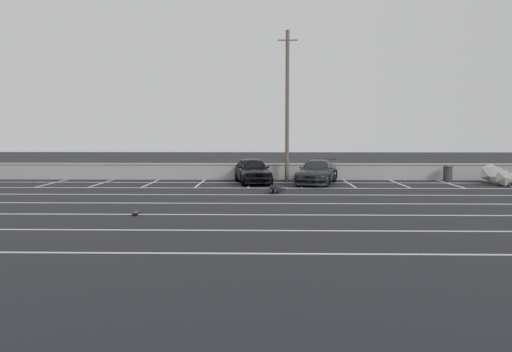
{
  "coord_description": "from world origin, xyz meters",
  "views": [
    {
      "loc": [
        -1.02,
        -18.44,
        3.07
      ],
      "look_at": [
        -1.49,
        5.26,
        1.0
      ],
      "focal_mm": 35.0,
      "sensor_mm": 36.0,
      "label": 1
    }
  ],
  "objects_px": {
    "skateboard": "(136,213)",
    "trash_bin": "(448,174)",
    "utility_pole": "(287,105)",
    "car_left": "(253,170)",
    "person": "(276,188)",
    "car_right": "(317,172)"
  },
  "relations": [
    {
      "from": "skateboard",
      "to": "trash_bin",
      "type": "bearing_deg",
      "value": 32.15
    },
    {
      "from": "car_right",
      "to": "utility_pole",
      "type": "height_order",
      "value": "utility_pole"
    },
    {
      "from": "skateboard",
      "to": "utility_pole",
      "type": "bearing_deg",
      "value": 58.05
    },
    {
      "from": "car_right",
      "to": "skateboard",
      "type": "height_order",
      "value": "car_right"
    },
    {
      "from": "car_left",
      "to": "car_right",
      "type": "distance_m",
      "value": 3.88
    },
    {
      "from": "skateboard",
      "to": "person",
      "type": "bearing_deg",
      "value": 46.39
    },
    {
      "from": "utility_pole",
      "to": "trash_bin",
      "type": "distance_m",
      "value": 11.04
    },
    {
      "from": "car_right",
      "to": "person",
      "type": "bearing_deg",
      "value": -105.51
    },
    {
      "from": "car_right",
      "to": "utility_pole",
      "type": "relative_size",
      "value": 0.52
    },
    {
      "from": "car_left",
      "to": "utility_pole",
      "type": "relative_size",
      "value": 0.49
    },
    {
      "from": "car_left",
      "to": "person",
      "type": "distance_m",
      "value": 4.65
    },
    {
      "from": "trash_bin",
      "to": "person",
      "type": "relative_size",
      "value": 0.39
    },
    {
      "from": "utility_pole",
      "to": "skateboard",
      "type": "height_order",
      "value": "utility_pole"
    },
    {
      "from": "skateboard",
      "to": "car_left",
      "type": "bearing_deg",
      "value": 63.98
    },
    {
      "from": "car_left",
      "to": "utility_pole",
      "type": "bearing_deg",
      "value": 25.0
    },
    {
      "from": "car_left",
      "to": "trash_bin",
      "type": "xyz_separation_m",
      "value": [
        12.31,
        1.56,
        -0.3
      ]
    },
    {
      "from": "person",
      "to": "skateboard",
      "type": "relative_size",
      "value": 3.29
    },
    {
      "from": "utility_pole",
      "to": "trash_bin",
      "type": "relative_size",
      "value": 9.92
    },
    {
      "from": "trash_bin",
      "to": "utility_pole",
      "type": "bearing_deg",
      "value": -179.88
    },
    {
      "from": "utility_pole",
      "to": "skateboard",
      "type": "distance_m",
      "value": 15.31
    },
    {
      "from": "car_left",
      "to": "skateboard",
      "type": "height_order",
      "value": "car_left"
    },
    {
      "from": "car_left",
      "to": "utility_pole",
      "type": "distance_m",
      "value": 4.78
    }
  ]
}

